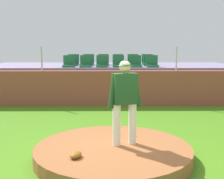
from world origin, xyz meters
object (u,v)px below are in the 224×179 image
Objects in this scene: stadium_chair_4 at (136,63)px; stadium_chair_8 at (103,62)px; stadium_chair_7 at (88,62)px; stadium_chair_12 at (74,61)px; stadium_chair_14 at (103,61)px; stadium_chair_13 at (89,61)px; stadium_chair_9 at (118,62)px; stadium_chair_11 at (149,62)px; stadium_chair_3 at (118,63)px; stadium_chair_10 at (133,62)px; stadium_chair_0 at (69,63)px; baseball at (134,135)px; stadium_chair_6 at (72,62)px; stadium_chair_2 at (102,64)px; stadium_chair_15 at (118,61)px; stadium_chair_17 at (147,61)px; fielding_glove at (76,155)px; stadium_chair_1 at (86,64)px; stadium_chair_16 at (133,61)px; pitcher at (125,96)px; stadium_chair_5 at (152,63)px.

stadium_chair_4 is 1.00× the size of stadium_chair_8.
stadium_chair_12 is at bearing -51.00° from stadium_chair_7.
stadium_chair_13 is at bearing 0.58° from stadium_chair_14.
stadium_chair_9 and stadium_chair_11 have the same top height.
stadium_chair_3 is 1.00× the size of stadium_chair_12.
stadium_chair_11 is (0.71, 0.02, 0.00)m from stadium_chair_10.
stadium_chair_0 is at bearing 50.94° from stadium_chair_7.
baseball is at bearing 91.46° from stadium_chair_9.
stadium_chair_6 and stadium_chair_14 have the same top height.
stadium_chair_3 is (0.69, 0.02, 0.00)m from stadium_chair_2.
stadium_chair_11 is at bearing -126.66° from stadium_chair_4.
stadium_chair_15 and stadium_chair_17 have the same top height.
baseball is 0.15× the size of stadium_chair_2.
stadium_chair_8 is 0.94m from stadium_chair_14.
stadium_chair_4 and stadium_chair_13 have the same top height.
fielding_glove is 0.60× the size of stadium_chair_1.
stadium_chair_15 and stadium_chair_16 have the same top height.
stadium_chair_6 is 1.00× the size of stadium_chair_13.
pitcher reaches higher than stadium_chair_7.
stadium_chair_4 and stadium_chair_10 have the same top height.
stadium_chair_5 is at bearing 179.67° from stadium_chair_0.
stadium_chair_9 is (0.70, 0.91, 0.00)m from stadium_chair_2.
stadium_chair_0 reaches higher than fielding_glove.
stadium_chair_11 is 1.00× the size of stadium_chair_12.
baseball is 0.15× the size of stadium_chair_14.
baseball is at bearing 96.87° from stadium_chair_8.
stadium_chair_1 is 1.00× the size of stadium_chair_8.
stadium_chair_7 is at bearing -34.35° from stadium_chair_3.
baseball is 7.01m from stadium_chair_9.
stadium_chair_17 is at bearing 176.93° from stadium_chair_16.
stadium_chair_3 and stadium_chair_15 have the same top height.
stadium_chair_13 is at bearing -34.14° from stadium_chair_9.
stadium_chair_9 is 1.00× the size of stadium_chair_17.
stadium_chair_0 is at bearing 40.00° from stadium_chair_15.
stadium_chair_17 is at bearing -162.84° from stadium_chair_7.
stadium_chair_9 reaches higher than baseball.
fielding_glove is (-1.20, -1.32, 0.02)m from baseball.
stadium_chair_12 is at bearing -1.19° from stadium_chair_13.
stadium_chair_8 is at bearing 23.56° from stadium_chair_17.
stadium_chair_3 is 1.00× the size of stadium_chair_15.
stadium_chair_9 and stadium_chair_10 have the same top height.
stadium_chair_9 is 1.00× the size of stadium_chair_16.
stadium_chair_8 is (-1.38, 0.88, 0.00)m from stadium_chair_4.
stadium_chair_6 is at bearing 0.22° from stadium_chair_11.
stadium_chair_11 is 1.64m from stadium_chair_15.
pitcher is at bearing 98.72° from stadium_chair_13.
stadium_chair_6 is at bearing 92.07° from stadium_chair_12.
stadium_chair_15 is (0.72, -0.00, 0.00)m from stadium_chair_14.
stadium_chair_13 is 1.40m from stadium_chair_15.
stadium_chair_16 is (0.56, 7.83, 1.29)m from baseball.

